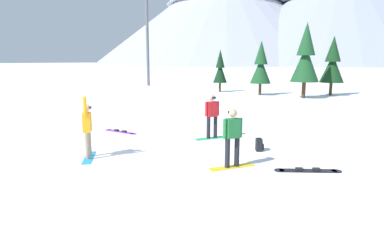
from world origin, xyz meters
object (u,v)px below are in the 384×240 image
Objects in this scene: pine_tree_leaning at (333,63)px; loose_snowboard_near_left at (308,170)px; snowboarder_background at (212,115)px; ski_lift_tower at (147,30)px; snowboarder_midground at (233,137)px; pine_tree_slender at (220,69)px; loose_snowboard_far_spare at (120,132)px; pine_tree_young at (306,57)px; backpack_black at (259,145)px; snowboarder_foreground at (87,129)px; pine_tree_tall at (261,66)px.

loose_snowboard_near_left is at bearing -86.58° from pine_tree_leaning.
loose_snowboard_near_left is 23.43m from pine_tree_leaning.
ski_lift_tower reaches higher than snowboarder_background.
pine_tree_leaning is at bearing 88.35° from snowboarder_midground.
loose_snowboard_far_spare is at bearing -80.05° from pine_tree_slender.
loose_snowboard_far_spare is 18.99m from pine_tree_young.
pine_tree_slender is at bearing -18.44° from ski_lift_tower.
loose_snowboard_near_left is at bearing -11.70° from loose_snowboard_far_spare.
backpack_black is at bearing -63.94° from pine_tree_slender.
loose_snowboard_far_spare is (-8.27, 1.71, 0.00)m from loose_snowboard_near_left.
snowboarder_foreground is at bearing -65.25° from loose_snowboard_far_spare.
loose_snowboard_near_left is 20.26m from pine_tree_young.
snowboarder_background is 21.00m from pine_tree_leaning.
pine_tree_leaning reaches higher than pine_tree_slender.
pine_tree_slender is at bearing 163.86° from pine_tree_tall.
loose_snowboard_near_left is at bearing 16.25° from snowboarder_foreground.
pine_tree_slender is 0.68× the size of pine_tree_young.
pine_tree_leaning is at bearing 78.30° from snowboarder_foreground.
pine_tree_slender is (-7.65, 19.29, 1.37)m from snowboarder_background.
backpack_black is (6.39, -0.21, 0.19)m from loose_snowboard_far_spare.
pine_tree_slender is 0.80× the size of pine_tree_leaning.
loose_snowboard_near_left is at bearing -30.95° from snowboarder_background.
backpack_black is 0.11× the size of pine_tree_slender.
pine_tree_young is at bearing -16.39° from ski_lift_tower.
loose_snowboard_far_spare is 6.40m from backpack_black.
pine_tree_young is at bearing 99.32° from loose_snowboard_near_left.
pine_tree_young is 1.27× the size of pine_tree_tall.
pine_tree_young reaches higher than backpack_black.
ski_lift_tower is (-23.26, 25.59, 6.88)m from loose_snowboard_near_left.
snowboarder_foreground is 4.68m from snowboarder_midground.
pine_tree_tall is 0.92× the size of pine_tree_leaning.
ski_lift_tower is at bearing 128.87° from snowboarder_midground.
ski_lift_tower is (-21.87, 2.39, 3.98)m from pine_tree_leaning.
loose_snowboard_far_spare is (-6.19, 2.40, -0.92)m from snowboarder_midground.
pine_tree_slender is at bearing 99.95° from loose_snowboard_far_spare.
pine_tree_tall is at bearing 169.42° from pine_tree_young.
backpack_black is 0.08× the size of pine_tree_young.
pine_tree_tall is at bearing 99.78° from snowboarder_background.
snowboarder_foreground is 1.16× the size of snowboarder_midground.
pine_tree_young is at bearing 87.02° from snowboarder_background.
pine_tree_leaning is at bearing 62.18° from pine_tree_young.
pine_tree_young is at bearing 93.26° from snowboarder_midground.
snowboarder_foreground is 5.88m from backpack_black.
snowboarder_background is 0.99× the size of loose_snowboard_far_spare.
loose_snowboard_near_left is at bearing -70.53° from pine_tree_tall.
pine_tree_tall is 6.46m from pine_tree_leaning.
pine_tree_tall reaches higher than loose_snowboard_far_spare.
backpack_black is 0.09× the size of pine_tree_leaning.
snowboarder_background is at bearing 60.78° from snowboarder_foreground.
loose_snowboard_far_spare is (-4.13, -0.76, -0.94)m from snowboarder_background.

